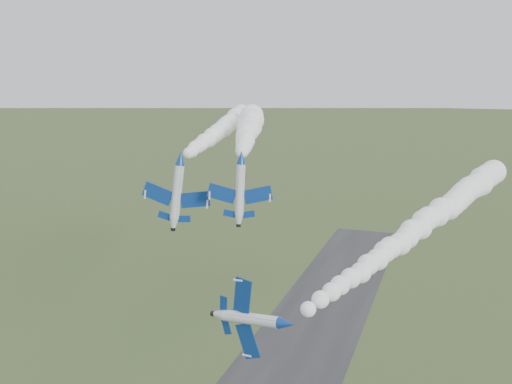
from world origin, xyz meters
TOP-DOWN VIEW (x-y plane):
  - jet_lead at (14.75, -6.17)m, footprint 5.30×11.13m
  - smoke_trail_jet_lead at (26.98, 30.50)m, footprint 23.60×70.84m
  - jet_pair_left at (-8.99, 16.92)m, footprint 10.67×12.62m
  - smoke_trail_jet_pair_left at (-17.79, 54.48)m, footprint 20.27×70.11m
  - jet_pair_right at (0.60, 17.77)m, footprint 9.77×11.27m
  - smoke_trail_jet_pair_right at (-8.26, 44.81)m, footprint 22.89×50.73m

SIDE VIEW (x-z plane):
  - jet_lead at x=14.75m, z-range 30.95..40.18m
  - smoke_trail_jet_lead at x=26.98m, z-range 36.35..41.25m
  - jet_pair_left at x=-8.99m, z-range 47.25..50.52m
  - jet_pair_right at x=0.60m, z-range 47.92..50.81m
  - smoke_trail_jet_pair_left at x=-17.79m, z-range 47.29..52.18m
  - smoke_trail_jet_pair_right at x=-8.26m, z-range 47.68..53.14m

